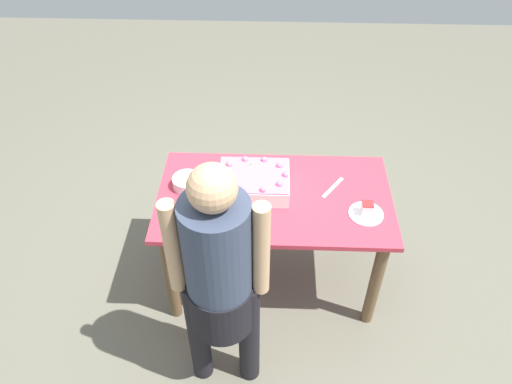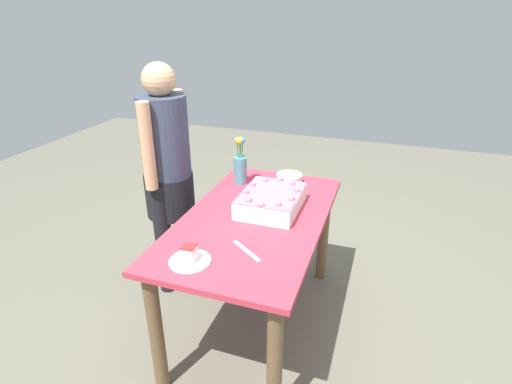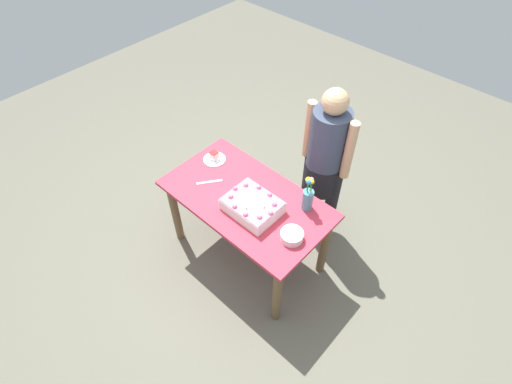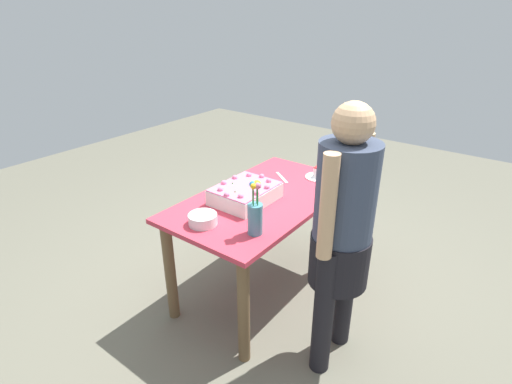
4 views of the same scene
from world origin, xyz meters
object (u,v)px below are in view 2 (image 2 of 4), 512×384
(flower_vase, at_px, (240,166))
(person_standing, at_px, (167,166))
(cake_knife, at_px, (247,251))
(sheet_cake, at_px, (271,200))
(fruit_bowl, at_px, (289,179))
(serving_plate_with_slice, at_px, (190,257))

(flower_vase, relative_size, person_standing, 0.21)
(cake_knife, bearing_deg, person_standing, 178.18)
(sheet_cake, height_order, fruit_bowl, sheet_cake)
(flower_vase, bearing_deg, serving_plate_with_slice, -173.30)
(serving_plate_with_slice, height_order, fruit_bowl, serving_plate_with_slice)
(sheet_cake, distance_m, serving_plate_with_slice, 0.64)
(serving_plate_with_slice, relative_size, cake_knife, 0.91)
(serving_plate_with_slice, bearing_deg, person_standing, 36.07)
(serving_plate_with_slice, bearing_deg, sheet_cake, -17.04)
(cake_knife, height_order, flower_vase, flower_vase)
(sheet_cake, xyz_separation_m, serving_plate_with_slice, (-0.61, 0.19, -0.03))
(person_standing, bearing_deg, sheet_cake, -9.86)
(flower_vase, xyz_separation_m, fruit_bowl, (0.10, -0.30, -0.09))
(flower_vase, relative_size, fruit_bowl, 1.88)
(serving_plate_with_slice, height_order, flower_vase, flower_vase)
(fruit_bowl, bearing_deg, cake_knife, -178.90)
(serving_plate_with_slice, distance_m, fruit_bowl, 1.02)
(cake_knife, distance_m, fruit_bowl, 0.84)
(cake_knife, height_order, person_standing, person_standing)
(sheet_cake, relative_size, fruit_bowl, 2.41)
(cake_knife, height_order, fruit_bowl, fruit_bowl)
(serving_plate_with_slice, bearing_deg, cake_knife, -52.20)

